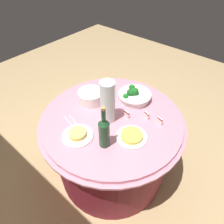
{
  "coord_description": "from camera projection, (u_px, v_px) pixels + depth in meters",
  "views": [
    {
      "loc": [
        -0.72,
        0.86,
        1.83
      ],
      "look_at": [
        0.0,
        0.0,
        0.79
      ],
      "focal_mm": 31.9,
      "sensor_mm": 36.0,
      "label": 1
    }
  ],
  "objects": [
    {
      "name": "buffet_table",
      "position": [
        112.0,
        145.0,
        1.81
      ],
      "size": [
        1.16,
        1.16,
        0.74
      ],
      "color": "maroon",
      "rests_on": "ground_plane"
    },
    {
      "name": "serving_tongs",
      "position": [
        71.0,
        121.0,
        1.52
      ],
      "size": [
        0.17,
        0.08,
        0.01
      ],
      "color": "silver",
      "rests_on": "buffet_table"
    },
    {
      "name": "decorative_fruit_vase",
      "position": [
        108.0,
        104.0,
        1.44
      ],
      "size": [
        0.11,
        0.11,
        0.34
      ],
      "color": "silver",
      "rests_on": "buffet_table"
    },
    {
      "name": "label_placard_mid",
      "position": [
        127.0,
        114.0,
        1.54
      ],
      "size": [
        0.05,
        0.02,
        0.05
      ],
      "color": "white",
      "rests_on": "buffet_table"
    },
    {
      "name": "plate_stack",
      "position": [
        91.0,
        97.0,
        1.67
      ],
      "size": [
        0.21,
        0.21,
        0.1
      ],
      "color": "white",
      "rests_on": "buffet_table"
    },
    {
      "name": "food_plate_fried_egg",
      "position": [
        132.0,
        136.0,
        1.4
      ],
      "size": [
        0.22,
        0.22,
        0.03
      ],
      "color": "white",
      "rests_on": "buffet_table"
    },
    {
      "name": "label_placard_front",
      "position": [
        147.0,
        115.0,
        1.53
      ],
      "size": [
        0.05,
        0.03,
        0.05
      ],
      "color": "white",
      "rests_on": "buffet_table"
    },
    {
      "name": "wine_bottle",
      "position": [
        104.0,
        132.0,
        1.28
      ],
      "size": [
        0.07,
        0.07,
        0.34
      ],
      "color": "#1E4428",
      "rests_on": "buffet_table"
    },
    {
      "name": "label_placard_rear",
      "position": [
        160.0,
        121.0,
        1.49
      ],
      "size": [
        0.05,
        0.02,
        0.05
      ],
      "color": "white",
      "rests_on": "buffet_table"
    },
    {
      "name": "broccoli_bowl",
      "position": [
        134.0,
        95.0,
        1.69
      ],
      "size": [
        0.28,
        0.28,
        0.12
      ],
      "color": "white",
      "rests_on": "buffet_table"
    },
    {
      "name": "ground_plane",
      "position": [
        112.0,
        168.0,
        2.07
      ],
      "size": [
        6.0,
        6.0,
        0.0
      ],
      "primitive_type": "plane",
      "color": "tan"
    },
    {
      "name": "food_plate_noodles",
      "position": [
        78.0,
        135.0,
        1.41
      ],
      "size": [
        0.22,
        0.22,
        0.04
      ],
      "color": "white",
      "rests_on": "buffet_table"
    }
  ]
}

